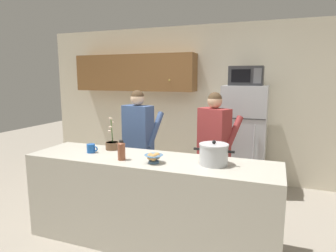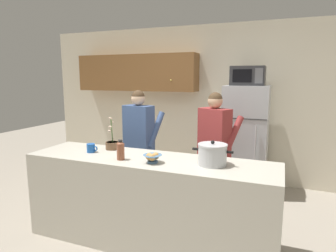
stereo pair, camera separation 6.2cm
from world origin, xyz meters
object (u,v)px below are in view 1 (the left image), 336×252
refrigerator (244,139)px  person_near_pot (138,135)px  bottle_near_edge (121,150)px  potted_orchid (112,144)px  coffee_mug (91,148)px  bread_bowl (154,158)px  person_by_sink (214,140)px  microwave (246,76)px  cooking_pot (214,154)px

refrigerator → person_near_pot: bearing=-142.1°
bottle_near_edge → potted_orchid: 0.47m
refrigerator → person_near_pot: (-1.29, -1.00, 0.16)m
coffee_mug → potted_orchid: bearing=56.0°
person_near_pot → bread_bowl: bearing=-56.6°
person_by_sink → bottle_near_edge: bearing=-123.3°
person_by_sink → coffee_mug: size_ratio=11.91×
refrigerator → potted_orchid: 2.11m
microwave → coffee_mug: bearing=-128.1°
bottle_near_edge → person_by_sink: bearing=56.7°
refrigerator → person_by_sink: 0.96m
refrigerator → coffee_mug: 2.36m
person_by_sink → potted_orchid: person_by_sink is taller
person_near_pot → coffee_mug: 0.87m
person_by_sink → coffee_mug: bearing=-140.9°
microwave → bread_bowl: size_ratio=2.62×
coffee_mug → potted_orchid: (0.14, 0.21, 0.01)m
potted_orchid → person_by_sink: bearing=35.8°
person_near_pot → potted_orchid: (-0.02, -0.65, 0.01)m
bottle_near_edge → refrigerator: bearing=63.7°
person_by_sink → person_near_pot: bearing=-174.6°
refrigerator → person_by_sink: (-0.27, -0.91, 0.15)m
coffee_mug → potted_orchid: 0.25m
bread_bowl → cooking_pot: bearing=15.6°
coffee_mug → potted_orchid: potted_orchid is taller
person_near_pot → cooking_pot: 1.45m
person_near_pot → bread_bowl: 1.17m
microwave → bread_bowl: bearing=-108.1°
microwave → bread_bowl: microwave is taller
microwave → bottle_near_edge: bearing=-116.6°
microwave → person_by_sink: (-0.27, -0.89, -0.80)m
bottle_near_edge → microwave: bearing=63.4°
refrigerator → person_by_sink: bearing=-106.7°
microwave → cooking_pot: 1.96m
microwave → person_by_sink: size_ratio=0.31×
cooking_pot → person_near_pot: bearing=145.4°
potted_orchid → cooking_pot: bearing=-8.3°
bread_bowl → potted_orchid: bearing=153.4°
cooking_pot → coffee_mug: 1.35m
cooking_pot → coffee_mug: size_ratio=2.97×
refrigerator → person_by_sink: size_ratio=1.04×
microwave → cooking_pot: microwave is taller
coffee_mug → bread_bowl: size_ratio=0.71×
person_near_pot → person_by_sink: bearing=5.4°
coffee_mug → bread_bowl: (0.80, -0.12, 0.00)m
microwave → coffee_mug: microwave is taller
microwave → bottle_near_edge: (-0.99, -1.97, -0.74)m
cooking_pot → potted_orchid: size_ratio=1.03×
refrigerator → bread_bowl: (-0.64, -1.98, 0.16)m
refrigerator → person_near_pot: 1.64m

